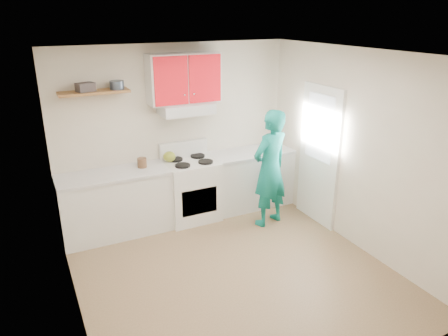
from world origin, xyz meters
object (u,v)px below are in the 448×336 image
crock (142,163)px  stove (191,190)px  person (270,169)px  kettle (169,157)px  tin (117,85)px

crock → stove: bearing=-5.8°
crock → person: (1.68, -0.74, -0.11)m
kettle → person: person is taller
kettle → crock: kettle is taller
tin → person: 2.42m
tin → person: (1.92, -0.81, -1.22)m
kettle → crock: 0.43m
kettle → person: 1.49m
crock → person: person is taller
person → crock: bearing=-39.6°
tin → crock: size_ratio=1.18×
tin → crock: 1.14m
stove → tin: (-0.95, 0.14, 1.63)m
tin → crock: tin is taller
stove → tin: bearing=171.4°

